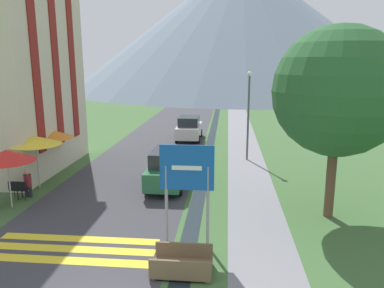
# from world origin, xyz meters

# --- Properties ---
(ground_plane) EXTENTS (160.00, 160.00, 0.00)m
(ground_plane) POSITION_xyz_m (0.00, 20.00, 0.00)
(ground_plane) COLOR #3D6033
(road) EXTENTS (6.40, 60.00, 0.01)m
(road) POSITION_xyz_m (-2.50, 30.00, 0.00)
(road) COLOR #38383D
(road) RESTS_ON ground_plane
(footpath) EXTENTS (2.20, 60.00, 0.01)m
(footpath) POSITION_xyz_m (3.60, 30.00, 0.00)
(footpath) COLOR slate
(footpath) RESTS_ON ground_plane
(drainage_channel) EXTENTS (0.60, 60.00, 0.00)m
(drainage_channel) POSITION_xyz_m (1.20, 30.00, 0.00)
(drainage_channel) COLOR black
(drainage_channel) RESTS_ON ground_plane
(crosswalk_marking) EXTENTS (5.44, 1.84, 0.01)m
(crosswalk_marking) POSITION_xyz_m (-2.50, 3.25, 0.01)
(crosswalk_marking) COLOR yellow
(crosswalk_marking) RESTS_ON ground_plane
(mountain_distant) EXTENTS (71.44, 71.44, 26.87)m
(mountain_distant) POSITION_xyz_m (4.89, 75.28, 13.43)
(mountain_distant) COLOR slate
(mountain_distant) RESTS_ON ground_plane
(hotel_building) EXTENTS (5.97, 8.27, 12.06)m
(hotel_building) POSITION_xyz_m (-9.39, 12.00, 6.47)
(hotel_building) COLOR beige
(hotel_building) RESTS_ON ground_plane
(road_sign) EXTENTS (1.71, 0.11, 3.37)m
(road_sign) POSITION_xyz_m (1.17, 3.84, 2.26)
(road_sign) COLOR gray
(road_sign) RESTS_ON ground_plane
(footbridge) EXTENTS (1.70, 1.10, 0.65)m
(footbridge) POSITION_xyz_m (1.20, 2.25, 0.23)
(footbridge) COLOR brown
(footbridge) RESTS_ON ground_plane
(parked_car_near) EXTENTS (1.70, 4.22, 1.82)m
(parked_car_near) POSITION_xyz_m (-0.40, 9.75, 0.91)
(parked_car_near) COLOR #28663D
(parked_car_near) RESTS_ON ground_plane
(parked_car_far) EXTENTS (1.83, 3.92, 1.82)m
(parked_car_far) POSITION_xyz_m (-0.49, 20.72, 0.91)
(parked_car_far) COLOR silver
(parked_car_far) RESTS_ON ground_plane
(cafe_chair_middle) EXTENTS (0.40, 0.40, 0.85)m
(cafe_chair_middle) POSITION_xyz_m (-6.87, 8.75, 0.51)
(cafe_chair_middle) COLOR black
(cafe_chair_middle) RESTS_ON ground_plane
(cafe_chair_far_left) EXTENTS (0.40, 0.40, 0.85)m
(cafe_chair_far_left) POSITION_xyz_m (-6.89, 9.83, 0.51)
(cafe_chair_far_left) COLOR black
(cafe_chair_far_left) RESTS_ON ground_plane
(cafe_chair_near_right) EXTENTS (0.40, 0.40, 0.85)m
(cafe_chair_near_right) POSITION_xyz_m (-6.74, 7.31, 0.51)
(cafe_chair_near_right) COLOR black
(cafe_chair_near_right) RESTS_ON ground_plane
(cafe_chair_near_left) EXTENTS (0.40, 0.40, 0.85)m
(cafe_chair_near_left) POSITION_xyz_m (-6.38, 7.30, 0.51)
(cafe_chair_near_left) COLOR black
(cafe_chair_near_left) RESTS_ON ground_plane
(cafe_umbrella_front_red) EXTENTS (2.25, 2.25, 2.44)m
(cafe_umbrella_front_red) POSITION_xyz_m (-6.39, 6.45, 2.20)
(cafe_umbrella_front_red) COLOR #B7B2A8
(cafe_umbrella_front_red) RESTS_ON ground_plane
(cafe_umbrella_middle_yellow) EXTENTS (2.39, 2.39, 2.50)m
(cafe_umbrella_middle_yellow) POSITION_xyz_m (-6.48, 8.95, 2.30)
(cafe_umbrella_middle_yellow) COLOR #B7B2A8
(cafe_umbrella_middle_yellow) RESTS_ON ground_plane
(cafe_umbrella_rear_orange) EXTENTS (2.39, 2.39, 2.39)m
(cafe_umbrella_rear_orange) POSITION_xyz_m (-6.84, 11.22, 2.16)
(cafe_umbrella_rear_orange) COLOR #B7B2A8
(cafe_umbrella_rear_orange) RESTS_ON ground_plane
(person_seated_near) EXTENTS (0.32, 0.32, 1.23)m
(person_seated_near) POSITION_xyz_m (-6.33, 7.70, 0.68)
(person_seated_near) COLOR #282833
(person_seated_near) RESTS_ON ground_plane
(streetlamp) EXTENTS (0.28, 0.28, 5.32)m
(streetlamp) POSITION_xyz_m (3.65, 15.13, 3.14)
(streetlamp) COLOR #515156
(streetlamp) RESTS_ON ground_plane
(tree_by_path) EXTENTS (4.77, 4.77, 7.22)m
(tree_by_path) POSITION_xyz_m (6.38, 6.75, 4.82)
(tree_by_path) COLOR brown
(tree_by_path) RESTS_ON ground_plane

